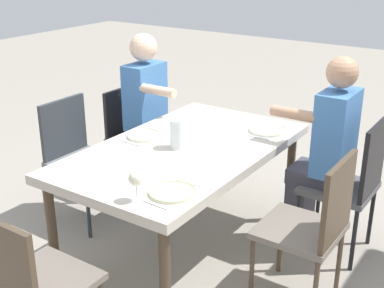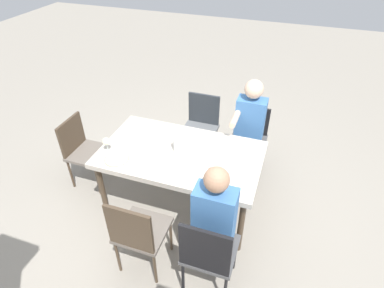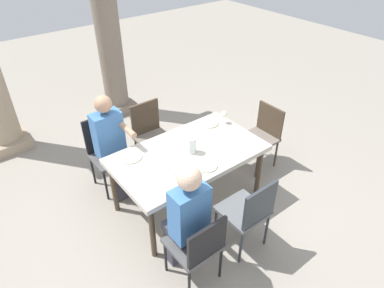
{
  "view_description": "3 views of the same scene",
  "coord_description": "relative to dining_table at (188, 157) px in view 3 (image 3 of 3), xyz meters",
  "views": [
    {
      "loc": [
        2.52,
        1.76,
        1.98
      ],
      "look_at": [
        0.01,
        0.07,
        0.8
      ],
      "focal_mm": 48.64,
      "sensor_mm": 36.0,
      "label": 1
    },
    {
      "loc": [
        -0.97,
        2.46,
        2.83
      ],
      "look_at": [
        -0.1,
        -0.07,
        0.85
      ],
      "focal_mm": 29.73,
      "sensor_mm": 36.0,
      "label": 2
    },
    {
      "loc": [
        -1.85,
        -2.45,
        3.02
      ],
      "look_at": [
        0.12,
        0.09,
        0.77
      ],
      "focal_mm": 31.74,
      "sensor_mm": 36.0,
      "label": 3
    }
  ],
  "objects": [
    {
      "name": "fork_0",
      "position": [
        -0.71,
        0.31,
        0.07
      ],
      "size": [
        0.02,
        0.17,
        0.01
      ],
      "primitive_type": "cube",
      "rotation": [
        0.0,
        0.0,
        0.05
      ],
      "color": "silver",
      "rests_on": "dining_table"
    },
    {
      "name": "spoon_1",
      "position": [
        0.15,
        -0.32,
        0.07
      ],
      "size": [
        0.02,
        0.17,
        0.01
      ],
      "primitive_type": "cube",
      "rotation": [
        0.0,
        0.0,
        -0.05
      ],
      "color": "silver",
      "rests_on": "dining_table"
    },
    {
      "name": "chair_mid_north",
      "position": [
        0.06,
        0.92,
        -0.16
      ],
      "size": [
        0.44,
        0.44,
        0.93
      ],
      "color": "#6A6158",
      "rests_on": "ground"
    },
    {
      "name": "fork_2",
      "position": [
        0.43,
        0.33,
        0.07
      ],
      "size": [
        0.02,
        0.17,
        0.01
      ],
      "primitive_type": "cube",
      "rotation": [
        0.0,
        0.0,
        0.01
      ],
      "color": "silver",
      "rests_on": "dining_table"
    },
    {
      "name": "plate_1",
      "position": [
        -0.0,
        -0.32,
        0.07
      ],
      "size": [
        0.23,
        0.23,
        0.02
      ],
      "color": "white",
      "rests_on": "dining_table"
    },
    {
      "name": "dining_table",
      "position": [
        0.0,
        0.0,
        0.0
      ],
      "size": [
        1.7,
        0.99,
        0.76
      ],
      "color": "beige",
      "rests_on": "ground"
    },
    {
      "name": "water_pitcher",
      "position": [
        0.03,
        -0.02,
        0.15
      ],
      "size": [
        0.1,
        0.1,
        0.19
      ],
      "color": "white",
      "rests_on": "dining_table"
    },
    {
      "name": "wine_glass_2",
      "position": [
        0.74,
        0.23,
        0.19
      ],
      "size": [
        0.08,
        0.08,
        0.17
      ],
      "color": "white",
      "rests_on": "dining_table"
    },
    {
      "name": "plate_0",
      "position": [
        -0.56,
        0.31,
        0.07
      ],
      "size": [
        0.26,
        0.26,
        0.02
      ],
      "color": "white",
      "rests_on": "dining_table"
    },
    {
      "name": "chair_west_north",
      "position": [
        -0.59,
        0.92,
        -0.15
      ],
      "size": [
        0.44,
        0.44,
        0.95
      ],
      "color": "#4F4F50",
      "rests_on": "ground"
    },
    {
      "name": "chair_mid_south",
      "position": [
        0.06,
        -0.92,
        -0.16
      ],
      "size": [
        0.44,
        0.44,
        0.92
      ],
      "color": "#5B5E61",
      "rests_on": "ground"
    },
    {
      "name": "fork_1",
      "position": [
        -0.15,
        -0.32,
        0.07
      ],
      "size": [
        0.02,
        0.17,
        0.01
      ],
      "primitive_type": "cube",
      "rotation": [
        0.0,
        0.0,
        -0.04
      ],
      "color": "silver",
      "rests_on": "dining_table"
    },
    {
      "name": "diner_man_white",
      "position": [
        -0.58,
        0.72,
        0.02
      ],
      "size": [
        0.35,
        0.49,
        1.33
      ],
      "color": "#3F3F4C",
      "rests_on": "ground"
    },
    {
      "name": "chair_west_south",
      "position": [
        -0.59,
        -0.91,
        -0.19
      ],
      "size": [
        0.44,
        0.44,
        0.85
      ],
      "color": "#4F4F50",
      "rests_on": "ground"
    },
    {
      "name": "chair_head_east",
      "position": [
        1.27,
        0.0,
        -0.19
      ],
      "size": [
        0.44,
        0.44,
        0.87
      ],
      "color": "#6A6158",
      "rests_on": "ground"
    },
    {
      "name": "plate_2",
      "position": [
        0.58,
        0.33,
        0.07
      ],
      "size": [
        0.25,
        0.25,
        0.02
      ],
      "color": "silver",
      "rests_on": "dining_table"
    },
    {
      "name": "spoon_2",
      "position": [
        0.73,
        0.33,
        0.07
      ],
      "size": [
        0.03,
        0.17,
        0.01
      ],
      "primitive_type": "cube",
      "rotation": [
        0.0,
        0.0,
        -0.06
      ],
      "color": "silver",
      "rests_on": "dining_table"
    },
    {
      "name": "stone_column_centre",
      "position": [
        0.41,
        2.62,
        0.72
      ],
      "size": [
        0.51,
        0.51,
        2.87
      ],
      "color": "gray",
      "rests_on": "ground"
    },
    {
      "name": "ground_plane",
      "position": [
        0.0,
        0.0,
        -0.69
      ],
      "size": [
        16.0,
        16.0,
        0.0
      ],
      "primitive_type": "plane",
      "color": "gray"
    },
    {
      "name": "spoon_0",
      "position": [
        -0.41,
        0.31,
        0.07
      ],
      "size": [
        0.02,
        0.17,
        0.01
      ],
      "primitive_type": "cube",
      "rotation": [
        0.0,
        0.0,
        0.03
      ],
      "color": "silver",
      "rests_on": "dining_table"
    },
    {
      "name": "diner_woman_green",
      "position": [
        -0.58,
        -0.72,
        0.02
      ],
      "size": [
        0.35,
        0.5,
        1.33
      ],
      "color": "#3F3F4C",
      "rests_on": "ground"
    }
  ]
}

